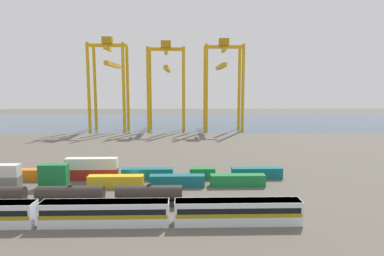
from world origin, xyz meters
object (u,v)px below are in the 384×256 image
at_px(passenger_train, 105,212).
at_px(shipping_container_2, 54,182).
at_px(shipping_container_12, 202,173).
at_px(freight_tank_row, 71,196).
at_px(gantry_crane_west, 110,74).
at_px(shipping_container_13, 257,173).
at_px(gantry_crane_central, 167,77).
at_px(gantry_crane_east, 223,75).

distance_m(passenger_train, shipping_container_2, 25.65).
height_order(passenger_train, shipping_container_12, passenger_train).
bearing_deg(freight_tank_row, gantry_crane_west, 98.28).
height_order(freight_tank_row, shipping_container_12, freight_tank_row).
bearing_deg(shipping_container_13, freight_tank_row, -155.25).
relative_size(shipping_container_2, gantry_crane_west, 0.13).
distance_m(shipping_container_12, gantry_crane_west, 103.41).
bearing_deg(gantry_crane_central, shipping_container_13, -74.27).
distance_m(shipping_container_12, shipping_container_13, 13.11).
height_order(shipping_container_12, gantry_crane_west, gantry_crane_west).
distance_m(shipping_container_2, gantry_crane_east, 111.94).
relative_size(shipping_container_12, gantry_crane_east, 0.13).
bearing_deg(shipping_container_12, gantry_crane_west, 114.32).
bearing_deg(gantry_crane_east, shipping_container_13, -91.52).
xyz_separation_m(passenger_train, shipping_container_13, (30.14, 26.33, -0.84)).
bearing_deg(gantry_crane_west, shipping_container_2, -85.09).
relative_size(shipping_container_2, gantry_crane_east, 0.13).
distance_m(freight_tank_row, gantry_crane_central, 113.23).
bearing_deg(gantry_crane_east, gantry_crane_west, -179.70).
bearing_deg(gantry_crane_central, freight_tank_row, -96.51).
bearing_deg(passenger_train, gantry_crane_central, 87.96).
relative_size(passenger_train, freight_tank_row, 1.53).
height_order(freight_tank_row, gantry_crane_west, gantry_crane_west).
xyz_separation_m(gantry_crane_central, gantry_crane_east, (28.35, -0.65, 0.72)).
bearing_deg(shipping_container_2, freight_tank_row, -57.21).
xyz_separation_m(passenger_train, gantry_crane_east, (32.56, 117.71, 25.36)).
xyz_separation_m(gantry_crane_west, gantry_crane_central, (28.35, 0.95, -1.02)).
relative_size(passenger_train, gantry_crane_east, 1.39).
xyz_separation_m(shipping_container_2, shipping_container_12, (32.81, 6.12, 0.00)).
distance_m(passenger_train, shipping_container_12, 31.37).
xyz_separation_m(shipping_container_2, gantry_crane_west, (-8.35, 97.21, 26.51)).
xyz_separation_m(shipping_container_13, gantry_crane_central, (-25.93, 92.03, 25.49)).
distance_m(gantry_crane_central, gantry_crane_east, 28.36).
xyz_separation_m(freight_tank_row, shipping_container_2, (-7.47, 11.60, -0.64)).
bearing_deg(freight_tank_row, gantry_crane_central, 83.49).
bearing_deg(gantry_crane_east, shipping_container_12, -99.65).
distance_m(gantry_crane_west, gantry_crane_central, 28.38).
distance_m(shipping_container_2, shipping_container_13, 46.33).
bearing_deg(freight_tank_row, shipping_container_13, 24.75).
relative_size(freight_tank_row, gantry_crane_east, 0.91).
height_order(passenger_train, gantry_crane_central, gantry_crane_central).
relative_size(passenger_train, shipping_container_12, 10.39).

